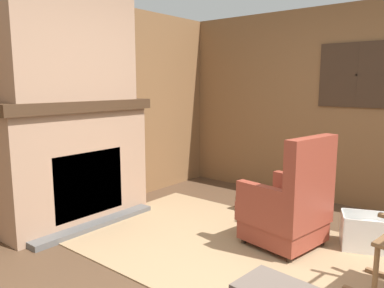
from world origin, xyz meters
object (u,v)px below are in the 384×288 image
Objects in this scene: decorative_plate_on_mantel at (71,89)px; oil_lamp_vase at (30,91)px; laundry_basket at (371,233)px; armchair at (289,208)px; firewood_stack at (255,202)px; storage_case at (103,93)px.

oil_lamp_vase is at bearing -87.51° from decorative_plate_on_mantel.
armchair is at bearing -145.54° from laundry_basket.
oil_lamp_vase is 0.46m from decorative_plate_on_mantel.
oil_lamp_vase reaches higher than laundry_basket.
laundry_basket is at bearing 32.09° from oil_lamp_vase.
laundry_basket is 1.97× the size of oil_lamp_vase.
armchair is 2.83× the size of firewood_stack.
decorative_plate_on_mantel is at bearing -92.88° from storage_case.
storage_case is at bearing 89.99° from oil_lamp_vase.
firewood_stack is at bearing 55.36° from oil_lamp_vase.
armchair is 4.31× the size of decorative_plate_on_mantel.
firewood_stack is 2.75m from oil_lamp_vase.
decorative_plate_on_mantel is (-2.75, -1.25, 1.29)m from laundry_basket.
decorative_plate_on_mantel is at bearing -155.52° from laundry_basket.
firewood_stack is 2.46m from decorative_plate_on_mantel.
decorative_plate_on_mantel reaches higher than armchair.
firewood_stack is at bearing 47.61° from decorative_plate_on_mantel.
laundry_basket is at bearing -11.27° from firewood_stack.
firewood_stack is at bearing -33.40° from armchair.
decorative_plate_on_mantel is (-1.39, -1.52, 1.35)m from firewood_stack.
firewood_stack is 1.24× the size of oil_lamp_vase.
storage_case is at bearing -140.67° from firewood_stack.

